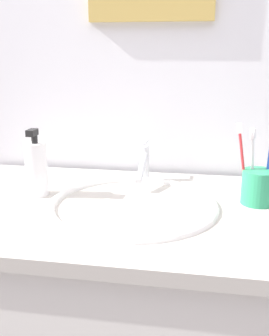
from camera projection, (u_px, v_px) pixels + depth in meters
tiled_wall_back at (151, 74)px, 1.23m from camera, size 2.24×0.04×2.40m
sink_basin at (132, 220)px, 1.00m from camera, size 0.42×0.42×0.11m
faucet at (144, 164)px, 1.16m from camera, size 0.02×0.16×0.11m
toothbrush_cup at (258, 187)px, 1.00m from camera, size 0.08×0.08×0.09m
toothbrush_white at (253, 160)px, 1.00m from camera, size 0.02×0.02×0.18m
toothbrush_red at (242, 158)px, 1.00m from camera, size 0.04×0.01×0.19m
soap_dispenser at (36, 168)px, 1.06m from camera, size 0.06×0.06×0.18m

